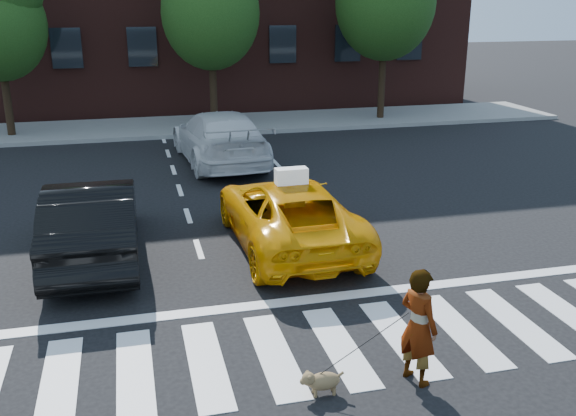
{
  "coord_description": "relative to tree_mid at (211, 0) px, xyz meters",
  "views": [
    {
      "loc": [
        -2.83,
        -8.04,
        5.0
      ],
      "look_at": [
        0.06,
        3.38,
        1.1
      ],
      "focal_mm": 40.0,
      "sensor_mm": 36.0,
      "label": 1
    }
  ],
  "objects": [
    {
      "name": "dog",
      "position": [
        -1.17,
        -18.09,
        -4.65
      ],
      "size": [
        0.6,
        0.24,
        0.34
      ],
      "rotation": [
        0.0,
        0.0,
        -0.04
      ],
      "color": "#967A4C",
      "rests_on": "ground"
    },
    {
      "name": "white_suv",
      "position": [
        -0.62,
        -5.47,
        -4.03
      ],
      "size": [
        2.7,
        5.8,
        1.64
      ],
      "primitive_type": "imported",
      "rotation": [
        0.0,
        0.0,
        3.21
      ],
      "color": "silver",
      "rests_on": "ground"
    },
    {
      "name": "woman",
      "position": [
        0.18,
        -18.1,
        -4.03
      ],
      "size": [
        0.6,
        0.71,
        1.65
      ],
      "primitive_type": "imported",
      "rotation": [
        0.0,
        0.0,
        1.98
      ],
      "color": "#999999",
      "rests_on": "ground"
    },
    {
      "name": "ground",
      "position": [
        -0.53,
        -17.0,
        -4.85
      ],
      "size": [
        120.0,
        120.0,
        0.0
      ],
      "primitive_type": "plane",
      "color": "black",
      "rests_on": "ground"
    },
    {
      "name": "crosswalk",
      "position": [
        -0.53,
        -17.0,
        -4.85
      ],
      "size": [
        13.0,
        2.4,
        0.01
      ],
      "primitive_type": "cube",
      "color": "silver",
      "rests_on": "ground"
    },
    {
      "name": "sidewalk_far",
      "position": [
        -0.53,
        0.5,
        -4.78
      ],
      "size": [
        30.0,
        4.0,
        0.15
      ],
      "primitive_type": "cube",
      "color": "slate",
      "rests_on": "ground"
    },
    {
      "name": "stop_line",
      "position": [
        -0.53,
        -15.4,
        -4.85
      ],
      "size": [
        12.0,
        0.3,
        0.01
      ],
      "primitive_type": "cube",
      "color": "silver",
      "rests_on": "ground"
    },
    {
      "name": "black_sedan",
      "position": [
        -4.18,
        -12.5,
        -4.06
      ],
      "size": [
        1.72,
        4.85,
        1.59
      ],
      "primitive_type": "imported",
      "rotation": [
        0.0,
        0.0,
        3.14
      ],
      "color": "black",
      "rests_on": "ground"
    },
    {
      "name": "taxi",
      "position": [
        -0.25,
        -12.78,
        -4.15
      ],
      "size": [
        2.4,
        5.07,
        1.4
      ],
      "primitive_type": "imported",
      "rotation": [
        0.0,
        0.0,
        3.16
      ],
      "color": "orange",
      "rests_on": "ground"
    },
    {
      "name": "tree_mid",
      "position": [
        0.0,
        0.0,
        0.0
      ],
      "size": [
        3.69,
        3.69,
        7.1
      ],
      "color": "black",
      "rests_on": "ground"
    },
    {
      "name": "taxi_sign",
      "position": [
        -0.25,
        -12.98,
        -3.29
      ],
      "size": [
        0.65,
        0.29,
        0.32
      ],
      "primitive_type": "cube",
      "rotation": [
        0.0,
        0.0,
        3.16
      ],
      "color": "white",
      "rests_on": "taxi"
    }
  ]
}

